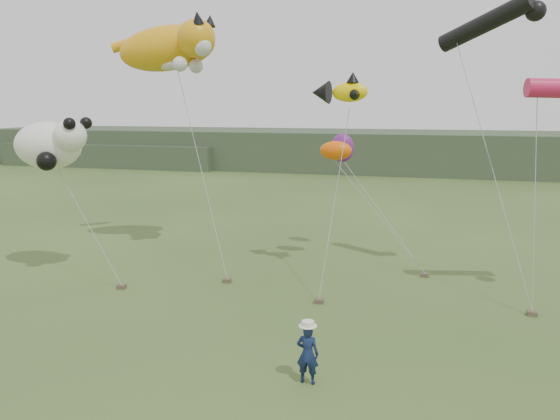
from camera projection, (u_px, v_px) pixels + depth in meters
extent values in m
plane|color=#385123|center=(274.00, 354.00, 15.04)|extent=(120.00, 120.00, 0.00)
cube|color=#2D3D28|center=(388.00, 151.00, 57.36)|extent=(90.00, 12.00, 4.00)
cube|color=#2D3D28|center=(119.00, 154.00, 62.21)|extent=(25.00, 8.00, 2.50)
imported|color=#111F42|center=(308.00, 354.00, 13.35)|extent=(0.57, 0.39, 1.53)
cube|color=brown|center=(227.00, 281.00, 21.09)|extent=(0.30, 0.24, 0.15)
cube|color=brown|center=(319.00, 301.00, 18.89)|extent=(0.30, 0.24, 0.15)
cube|color=brown|center=(532.00, 313.00, 17.77)|extent=(0.30, 0.24, 0.15)
cube|color=brown|center=(122.00, 287.00, 20.38)|extent=(0.30, 0.24, 0.15)
cube|color=brown|center=(425.00, 275.00, 21.77)|extent=(0.30, 0.24, 0.15)
ellipsoid|color=orange|center=(167.00, 48.00, 24.11)|extent=(4.89, 3.23, 2.54)
sphere|color=orange|center=(196.00, 38.00, 22.77)|extent=(1.60, 1.60, 1.60)
cone|color=black|center=(197.00, 18.00, 22.14)|extent=(0.50, 0.61, 0.60)
cone|color=black|center=(210.00, 21.00, 22.94)|extent=(0.50, 0.58, 0.57)
sphere|color=beige|center=(202.00, 46.00, 22.49)|extent=(0.80, 0.80, 0.80)
ellipsoid|color=beige|center=(169.00, 64.00, 23.95)|extent=(1.57, 0.78, 0.49)
sphere|color=beige|center=(180.00, 64.00, 22.60)|extent=(0.62, 0.62, 0.62)
sphere|color=beige|center=(196.00, 66.00, 23.74)|extent=(0.62, 0.62, 0.62)
cylinder|color=orange|center=(128.00, 43.00, 25.30)|extent=(1.66, 1.21, 0.97)
ellipsoid|color=#FFD302|center=(350.00, 92.00, 20.39)|extent=(1.45, 0.77, 0.76)
cone|color=black|center=(320.00, 92.00, 20.96)|extent=(0.80, 0.96, 0.88)
cone|color=black|center=(353.00, 77.00, 20.26)|extent=(0.49, 0.49, 0.39)
cone|color=black|center=(356.00, 95.00, 19.87)|extent=(0.52, 0.55, 0.39)
cone|color=black|center=(359.00, 95.00, 20.79)|extent=(0.52, 0.55, 0.39)
cylinder|color=black|center=(485.00, 24.00, 19.78)|extent=(3.32, 2.47, 1.79)
sphere|color=black|center=(536.00, 11.00, 18.79)|extent=(0.70, 0.70, 0.70)
ellipsoid|color=white|center=(48.00, 145.00, 21.34)|extent=(2.80, 1.87, 1.87)
sphere|color=white|center=(70.00, 136.00, 20.66)|extent=(1.24, 1.24, 1.24)
sphere|color=black|center=(69.00, 124.00, 20.10)|extent=(0.46, 0.46, 0.46)
sphere|color=black|center=(86.00, 123.00, 20.91)|extent=(0.46, 0.46, 0.46)
sphere|color=black|center=(46.00, 161.00, 20.52)|extent=(0.73, 0.73, 0.73)
sphere|color=black|center=(36.00, 155.00, 21.93)|extent=(0.73, 0.73, 0.73)
ellipsoid|color=#EA5706|center=(336.00, 151.00, 23.01)|extent=(1.37, 0.80, 0.80)
ellipsoid|color=#691A78|center=(342.00, 148.00, 24.81)|extent=(1.06, 0.71, 1.30)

